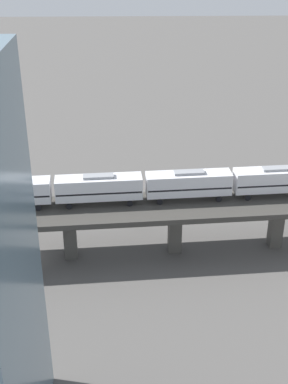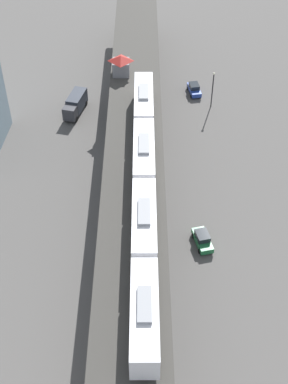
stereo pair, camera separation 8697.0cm
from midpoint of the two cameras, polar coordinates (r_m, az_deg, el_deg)
ground_plane at (r=70.13m, az=-41.07°, el=-25.98°), size 400.00×400.00×0.00m
elevated_viaduct at (r=65.74m, az=-43.12°, el=-22.22°), size 15.18×92.37×7.72m
subway_train at (r=55.46m, az=-28.28°, el=-21.37°), size 6.50×49.87×4.45m
street_car_green at (r=66.76m, az=-23.59°, el=-21.78°), size 3.06×4.74×1.89m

